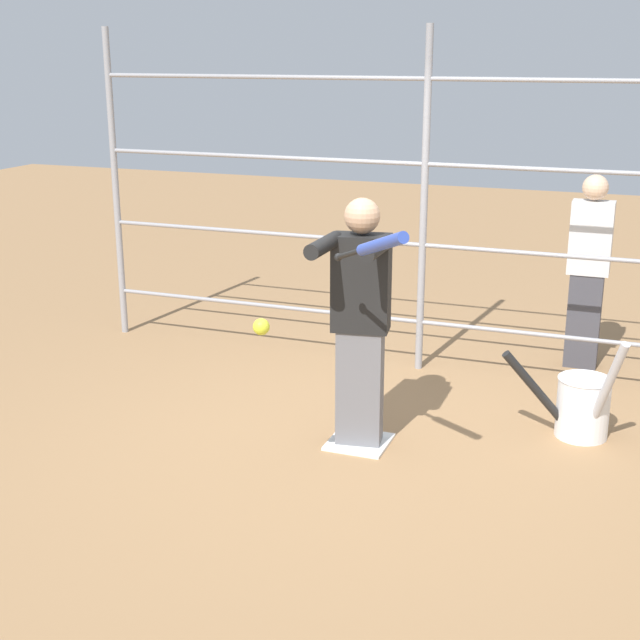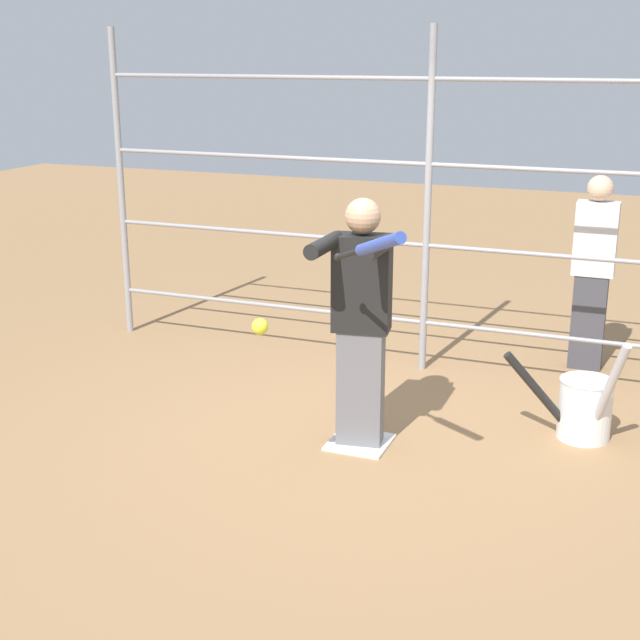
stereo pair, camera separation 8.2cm
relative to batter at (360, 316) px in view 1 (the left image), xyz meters
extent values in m
plane|color=#9E754C|center=(0.00, -0.02, -0.91)|extent=(24.00, 24.00, 0.00)
cube|color=white|center=(0.00, -0.02, -0.90)|extent=(0.40, 0.40, 0.02)
cylinder|color=#939399|center=(0.00, -1.62, 0.47)|extent=(0.06, 0.06, 2.76)
cylinder|color=#939399|center=(2.86, -1.62, 0.47)|extent=(0.06, 0.06, 2.76)
cylinder|color=#939399|center=(0.00, -1.62, -0.50)|extent=(5.73, 0.04, 0.04)
cylinder|color=#939399|center=(0.00, -1.62, 0.15)|extent=(5.73, 0.04, 0.04)
cylinder|color=#939399|center=(0.00, -1.62, 0.80)|extent=(5.73, 0.04, 0.04)
cylinder|color=#939399|center=(0.00, -1.62, 1.45)|extent=(5.73, 0.04, 0.04)
cube|color=slate|center=(0.00, -0.02, -0.50)|extent=(0.33, 0.23, 0.81)
cube|color=black|center=(0.00, -0.02, 0.22)|extent=(0.40, 0.27, 0.63)
sphere|color=tan|center=(0.00, -0.02, 0.66)|extent=(0.23, 0.23, 0.23)
cylinder|color=black|center=(-0.16, 0.18, 0.51)|extent=(0.10, 0.45, 0.10)
cylinder|color=black|center=(0.16, 0.23, 0.51)|extent=(0.10, 0.45, 0.10)
sphere|color=black|center=(0.00, 0.43, 0.49)|extent=(0.05, 0.05, 0.05)
cylinder|color=black|center=(-0.11, 0.55, 0.54)|extent=(0.25, 0.27, 0.14)
cylinder|color=#334CB2|center=(-0.39, 0.85, 0.68)|extent=(0.40, 0.42, 0.23)
sphere|color=yellow|center=(0.29, 0.91, 0.16)|extent=(0.10, 0.10, 0.10)
cylinder|color=white|center=(-1.40, -0.67, -0.70)|extent=(0.36, 0.36, 0.42)
torus|color=white|center=(-1.40, -0.67, -0.49)|extent=(0.37, 0.37, 0.01)
cylinder|color=#B2B2B7|center=(-1.54, -0.47, -0.48)|extent=(0.28, 0.37, 0.79)
cylinder|color=black|center=(-1.11, -0.54, -0.58)|extent=(0.51, 0.28, 0.62)
cube|color=#3F3F47|center=(-1.27, -2.15, -0.51)|extent=(0.27, 0.17, 0.80)
cube|color=silver|center=(-1.27, -2.15, 0.20)|extent=(0.33, 0.18, 0.60)
sphere|color=beige|center=(-1.27, -2.15, 0.60)|extent=(0.21, 0.21, 0.21)
camera|label=1|loc=(-1.70, 5.27, 1.66)|focal=50.00mm
camera|label=2|loc=(-1.78, 5.24, 1.66)|focal=50.00mm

